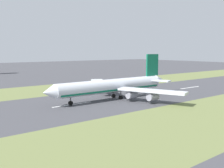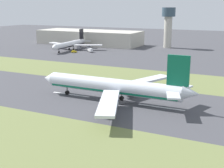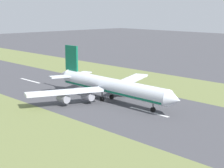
{
  "view_description": "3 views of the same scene",
  "coord_description": "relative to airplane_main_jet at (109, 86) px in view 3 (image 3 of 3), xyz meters",
  "views": [
    {
      "loc": [
        -92.74,
        76.65,
        21.97
      ],
      "look_at": [
        -0.87,
        4.16,
        7.0
      ],
      "focal_mm": 42.0,
      "sensor_mm": 36.0,
      "label": 1
    },
    {
      "loc": [
        -108.0,
        -47.43,
        36.7
      ],
      "look_at": [
        -0.87,
        4.16,
        7.0
      ],
      "focal_mm": 50.0,
      "sensor_mm": 36.0,
      "label": 2
    },
    {
      "loc": [
        96.87,
        108.64,
        35.9
      ],
      "look_at": [
        -0.87,
        4.16,
        7.0
      ],
      "focal_mm": 60.0,
      "sensor_mm": 36.0,
      "label": 3
    }
  ],
  "objects": [
    {
      "name": "centreline_dash_near",
      "position": [
        0.87,
        -58.09,
        -6.01
      ],
      "size": [
        1.2,
        18.0,
        0.01
      ],
      "primitive_type": "cube",
      "color": "silver",
      "rests_on": "ground"
    },
    {
      "name": "ground_plane",
      "position": [
        0.87,
        -2.25,
        -6.02
      ],
      "size": [
        800.0,
        800.0,
        0.0
      ],
      "primitive_type": "plane",
      "color": "#424247"
    },
    {
      "name": "grass_median_west",
      "position": [
        -44.13,
        -2.25,
        -6.02
      ],
      "size": [
        40.0,
        600.0,
        0.01
      ],
      "primitive_type": "cube",
      "color": "olive",
      "rests_on": "ground"
    },
    {
      "name": "airplane_main_jet",
      "position": [
        0.0,
        0.0,
        0.0
      ],
      "size": [
        64.14,
        67.02,
        20.2
      ],
      "color": "silver",
      "rests_on": "ground"
    },
    {
      "name": "centreline_dash_far",
      "position": [
        0.87,
        21.91,
        -6.01
      ],
      "size": [
        1.2,
        18.0,
        0.01
      ],
      "primitive_type": "cube",
      "color": "silver",
      "rests_on": "ground"
    },
    {
      "name": "centreline_dash_mid",
      "position": [
        0.87,
        -18.09,
        -6.01
      ],
      "size": [
        1.2,
        18.0,
        0.01
      ],
      "primitive_type": "cube",
      "color": "silver",
      "rests_on": "ground"
    }
  ]
}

